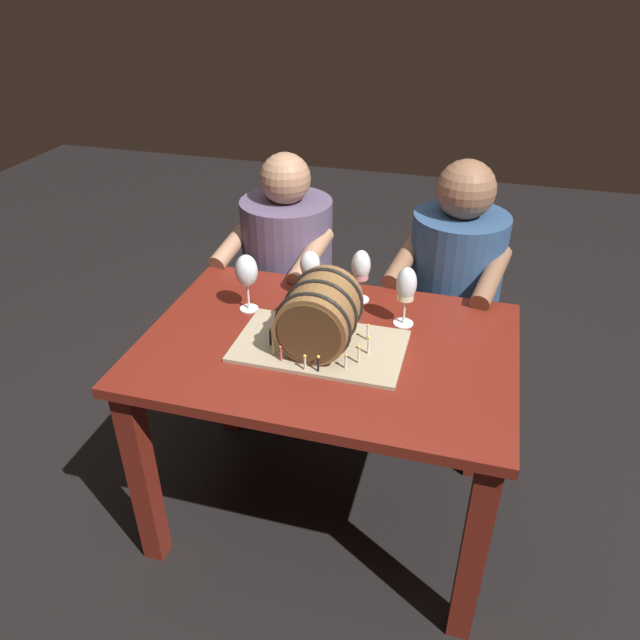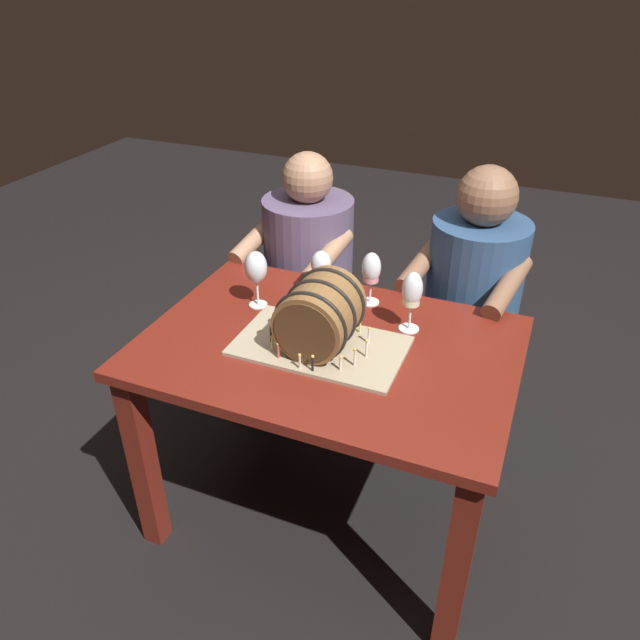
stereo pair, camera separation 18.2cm
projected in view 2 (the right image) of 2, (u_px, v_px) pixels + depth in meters
name	position (u px, v px, depth m)	size (l,w,h in m)	color
ground_plane	(327.00, 509.00, 2.30)	(8.00, 8.00, 0.00)	black
dining_table	(328.00, 377.00, 1.97)	(1.16, 0.81, 0.76)	maroon
barrel_cake	(320.00, 318.00, 1.82)	(0.52, 0.31, 0.24)	tan
wine_glass_white	(412.00, 292.00, 1.90)	(0.07, 0.07, 0.21)	white
wine_glass_rose	(371.00, 270.00, 2.05)	(0.07, 0.07, 0.19)	white
wine_glass_empty	(256.00, 268.00, 2.02)	(0.08, 0.08, 0.20)	white
wine_glass_amber	(321.00, 266.00, 2.09)	(0.07, 0.07, 0.17)	white
person_seated_left	(309.00, 291.00, 2.62)	(0.45, 0.52, 1.15)	#372D40
person_seated_right	(468.00, 321.00, 2.39)	(0.46, 0.53, 1.18)	#1B2D46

